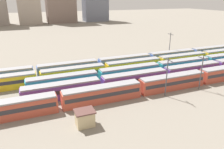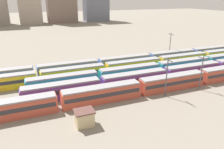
{
  "view_description": "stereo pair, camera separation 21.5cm",
  "coord_description": "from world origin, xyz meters",
  "px_view_note": "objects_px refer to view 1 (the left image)",
  "views": [
    {
      "loc": [
        -4.69,
        -41.13,
        22.34
      ],
      "look_at": [
        16.22,
        10.4,
        2.04
      ],
      "focal_mm": 34.43,
      "sensor_mm": 36.0,
      "label": 1
    },
    {
      "loc": [
        -4.49,
        -41.21,
        22.34
      ],
      "look_at": [
        16.22,
        10.4,
        2.04
      ],
      "focal_mm": 34.43,
      "sensor_mm": 36.0,
      "label": 2
    }
  ],
  "objects_px": {
    "train_track_0": "(201,77)",
    "train_track_2": "(158,69)",
    "train_track_4": "(125,62)",
    "catenary_pole_2": "(167,75)",
    "catenary_pole_1": "(170,45)",
    "train_track_1": "(192,70)",
    "signal_hut": "(85,118)",
    "train_track_3": "(159,62)",
    "catenary_pole_0": "(201,71)"
  },
  "relations": [
    {
      "from": "catenary_pole_0",
      "to": "train_track_4",
      "type": "bearing_deg",
      "value": 112.02
    },
    {
      "from": "train_track_3",
      "to": "signal_hut",
      "type": "xyz_separation_m",
      "value": [
        -31.5,
        -23.41,
        -0.35
      ]
    },
    {
      "from": "catenary_pole_0",
      "to": "signal_hut",
      "type": "xyz_separation_m",
      "value": [
        -31.19,
        -4.81,
        -3.38
      ]
    },
    {
      "from": "train_track_4",
      "to": "catenary_pole_2",
      "type": "height_order",
      "value": "catenary_pole_2"
    },
    {
      "from": "train_track_4",
      "to": "catenary_pole_0",
      "type": "distance_m",
      "value": 25.85
    },
    {
      "from": "catenary_pole_0",
      "to": "catenary_pole_1",
      "type": "distance_m",
      "value": 28.57
    },
    {
      "from": "catenary_pole_0",
      "to": "train_track_1",
      "type": "bearing_deg",
      "value": 59.92
    },
    {
      "from": "train_track_3",
      "to": "train_track_4",
      "type": "xyz_separation_m",
      "value": [
        -9.94,
        5.2,
        0.0
      ]
    },
    {
      "from": "train_track_0",
      "to": "catenary_pole_2",
      "type": "relative_size",
      "value": 11.81
    },
    {
      "from": "train_track_1",
      "to": "catenary_pole_1",
      "type": "bearing_deg",
      "value": 73.81
    },
    {
      "from": "train_track_2",
      "to": "train_track_0",
      "type": "bearing_deg",
      "value": -56.65
    },
    {
      "from": "catenary_pole_2",
      "to": "signal_hut",
      "type": "distance_m",
      "value": 21.74
    },
    {
      "from": "signal_hut",
      "to": "train_track_0",
      "type": "bearing_deg",
      "value": 12.77
    },
    {
      "from": "catenary_pole_1",
      "to": "catenary_pole_0",
      "type": "bearing_deg",
      "value": -110.76
    },
    {
      "from": "train_track_1",
      "to": "train_track_2",
      "type": "relative_size",
      "value": 1.25
    },
    {
      "from": "train_track_2",
      "to": "signal_hut",
      "type": "bearing_deg",
      "value": -146.61
    },
    {
      "from": "train_track_2",
      "to": "train_track_3",
      "type": "xyz_separation_m",
      "value": [
        3.86,
        5.2,
        0.0
      ]
    },
    {
      "from": "train_track_1",
      "to": "catenary_pole_0",
      "type": "xyz_separation_m",
      "value": [
        -4.75,
        -8.2,
        3.03
      ]
    },
    {
      "from": "train_track_4",
      "to": "catenary_pole_2",
      "type": "bearing_deg",
      "value": -91.66
    },
    {
      "from": "train_track_4",
      "to": "train_track_0",
      "type": "bearing_deg",
      "value": -58.16
    },
    {
      "from": "train_track_0",
      "to": "train_track_3",
      "type": "distance_m",
      "value": 15.88
    },
    {
      "from": "signal_hut",
      "to": "train_track_1",
      "type": "bearing_deg",
      "value": 19.9
    },
    {
      "from": "train_track_0",
      "to": "signal_hut",
      "type": "bearing_deg",
      "value": -167.23
    },
    {
      "from": "catenary_pole_0",
      "to": "catenary_pole_1",
      "type": "height_order",
      "value": "catenary_pole_1"
    },
    {
      "from": "train_track_4",
      "to": "catenary_pole_0",
      "type": "relative_size",
      "value": 10.63
    },
    {
      "from": "train_track_1",
      "to": "catenary_pole_2",
      "type": "bearing_deg",
      "value": -151.36
    },
    {
      "from": "catenary_pole_1",
      "to": "signal_hut",
      "type": "distance_m",
      "value": 52.12
    },
    {
      "from": "train_track_0",
      "to": "train_track_2",
      "type": "relative_size",
      "value": 1.51
    },
    {
      "from": "train_track_0",
      "to": "catenary_pole_2",
      "type": "xyz_separation_m",
      "value": [
        -13.61,
        -3.03,
        3.4
      ]
    },
    {
      "from": "train_track_4",
      "to": "train_track_3",
      "type": "bearing_deg",
      "value": -27.62
    },
    {
      "from": "train_track_2",
      "to": "catenary_pole_1",
      "type": "relative_size",
      "value": 7.57
    },
    {
      "from": "train_track_0",
      "to": "catenary_pole_1",
      "type": "bearing_deg",
      "value": 73.92
    },
    {
      "from": "train_track_0",
      "to": "train_track_2",
      "type": "distance_m",
      "value": 12.45
    },
    {
      "from": "train_track_1",
      "to": "catenary_pole_0",
      "type": "distance_m",
      "value": 9.95
    },
    {
      "from": "train_track_3",
      "to": "catenary_pole_1",
      "type": "bearing_deg",
      "value": 39.57
    },
    {
      "from": "train_track_1",
      "to": "train_track_4",
      "type": "xyz_separation_m",
      "value": [
        -14.38,
        15.6,
        0.0
      ]
    },
    {
      "from": "train_track_1",
      "to": "train_track_4",
      "type": "distance_m",
      "value": 21.21
    },
    {
      "from": "train_track_2",
      "to": "catenary_pole_1",
      "type": "distance_m",
      "value": 19.42
    },
    {
      "from": "catenary_pole_2",
      "to": "train_track_3",
      "type": "bearing_deg",
      "value": 60.29
    },
    {
      "from": "train_track_3",
      "to": "catenary_pole_2",
      "type": "xyz_separation_m",
      "value": [
        -10.63,
        -18.63,
        3.4
      ]
    },
    {
      "from": "train_track_2",
      "to": "signal_hut",
      "type": "relative_size",
      "value": 20.75
    },
    {
      "from": "train_track_0",
      "to": "signal_hut",
      "type": "xyz_separation_m",
      "value": [
        -34.48,
        -7.81,
        -0.35
      ]
    },
    {
      "from": "train_track_2",
      "to": "train_track_4",
      "type": "bearing_deg",
      "value": 120.28
    },
    {
      "from": "train_track_3",
      "to": "train_track_1",
      "type": "bearing_deg",
      "value": -66.89
    },
    {
      "from": "train_track_0",
      "to": "train_track_4",
      "type": "bearing_deg",
      "value": 121.84
    },
    {
      "from": "train_track_0",
      "to": "catenary_pole_2",
      "type": "bearing_deg",
      "value": -167.45
    },
    {
      "from": "train_track_1",
      "to": "signal_hut",
      "type": "relative_size",
      "value": 26.0
    },
    {
      "from": "catenary_pole_0",
      "to": "train_track_3",
      "type": "bearing_deg",
      "value": 89.04
    },
    {
      "from": "catenary_pole_1",
      "to": "catenary_pole_2",
      "type": "height_order",
      "value": "catenary_pole_1"
    },
    {
      "from": "train_track_2",
      "to": "catenary_pole_1",
      "type": "bearing_deg",
      "value": 44.22
    }
  ]
}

